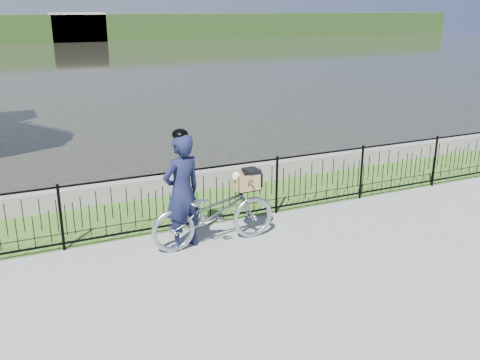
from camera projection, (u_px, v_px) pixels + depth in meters
name	position (u px, v px, depth m)	size (l,w,h in m)	color
ground	(269.00, 255.00, 8.70)	(120.00, 120.00, 0.00)	gray
grass_strip	(210.00, 204.00, 10.94)	(60.00, 2.00, 0.01)	#39621E
water	(49.00, 65.00, 37.19)	(120.00, 120.00, 0.00)	#29291F
quay_wall	(193.00, 181.00, 11.74)	(60.00, 0.30, 0.40)	gray
fence	(229.00, 192.00, 9.90)	(14.00, 0.06, 1.15)	black
far_treeline	(21.00, 29.00, 60.04)	(120.00, 6.00, 3.00)	#243D17
far_building_right	(78.00, 27.00, 61.11)	(6.00, 3.00, 3.20)	#AB9C89
bicycle_rig	(214.00, 212.00, 8.95)	(2.18, 0.76, 1.26)	#A1A6AD
cyclist	(182.00, 191.00, 8.68)	(0.82, 0.66, 2.02)	#131634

